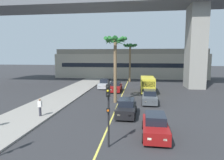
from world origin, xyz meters
TOP-DOWN VIEW (x-y plane):
  - sidewalk_left at (-8.00, 16.00)m, footprint 4.80×80.00m
  - lane_stripe_center at (0.00, 24.00)m, footprint 0.14×56.00m
  - bridge_overpass at (1.32, 33.12)m, footprint 67.69×8.00m
  - pier_building_backdrop at (0.00, 48.35)m, footprint 37.36×8.04m
  - car_queue_front at (3.57, 10.40)m, footprint 1.88×4.13m
  - car_queue_second at (1.25, 14.97)m, footprint 1.92×4.14m
  - car_queue_third at (-3.48, 30.22)m, footprint 1.88×4.13m
  - car_queue_fourth at (-1.23, 27.41)m, footprint 1.84×4.10m
  - car_queue_fifth at (3.69, 20.28)m, footprint 1.93×4.15m
  - delivery_van at (3.71, 27.04)m, footprint 2.19×5.27m
  - traffic_light_median_near at (0.57, 8.17)m, footprint 0.24×0.37m
  - palm_tree_near_median at (-0.44, 20.03)m, footprint 2.83×2.87m
  - palm_tree_mid_median at (0.43, 39.45)m, footprint 3.04×3.03m
  - pedestrian_near_crosswalk at (-6.56, 13.25)m, footprint 0.34×0.22m

SIDE VIEW (x-z plane):
  - lane_stripe_center at x=0.00m, z-range 0.00..0.01m
  - sidewalk_left at x=-8.00m, z-range 0.00..0.15m
  - car_queue_front at x=3.57m, z-range -0.06..1.50m
  - car_queue_second at x=1.25m, z-range -0.06..1.50m
  - car_queue_third at x=-3.48m, z-range -0.06..1.50m
  - car_queue_fourth at x=-1.23m, z-range -0.06..1.50m
  - car_queue_fifth at x=3.69m, z-range -0.06..1.50m
  - pedestrian_near_crosswalk at x=-6.56m, z-range 0.19..1.81m
  - delivery_van at x=3.71m, z-range 0.11..2.47m
  - traffic_light_median_near at x=0.57m, z-range 0.61..4.81m
  - pier_building_backdrop at x=0.00m, z-range -0.06..7.17m
  - palm_tree_near_median at x=-0.44m, z-range 2.51..10.51m
  - palm_tree_mid_median at x=0.43m, z-range 2.57..10.79m
  - bridge_overpass at x=1.32m, z-range 5.44..23.83m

